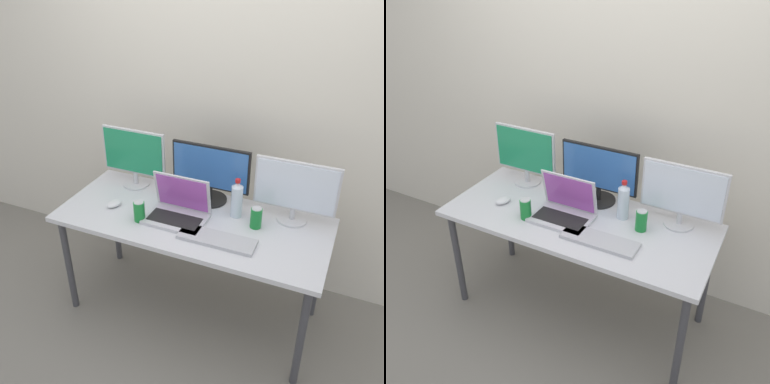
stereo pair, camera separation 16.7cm
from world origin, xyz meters
TOP-DOWN VIEW (x-y plane):
  - ground_plane at (0.00, 0.00)m, footprint 16.00×16.00m
  - wall_back at (0.00, 0.59)m, footprint 7.00×0.08m
  - work_desk at (0.00, 0.00)m, footprint 1.61×0.68m
  - monitor_left at (-0.51, 0.23)m, footprint 0.44×0.18m
  - monitor_center at (0.02, 0.24)m, footprint 0.50×0.22m
  - monitor_right at (0.55, 0.21)m, footprint 0.48×0.18m
  - laptop_silver at (-0.08, -0.02)m, footprint 0.35×0.25m
  - keyboard_main at (0.21, -0.15)m, footprint 0.43×0.15m
  - mouse_by_keyboard at (-0.50, -0.07)m, footprint 0.10×0.12m
  - water_bottle at (0.23, 0.13)m, footprint 0.07×0.07m
  - soda_can_near_keyboard at (0.37, 0.06)m, footprint 0.07×0.07m
  - soda_can_by_laptop at (-0.27, -0.14)m, footprint 0.07×0.07m

SIDE VIEW (x-z plane):
  - ground_plane at x=0.00m, z-range 0.00..0.00m
  - work_desk at x=0.00m, z-range 0.30..1.04m
  - keyboard_main at x=0.21m, z-range 0.74..0.76m
  - mouse_by_keyboard at x=-0.50m, z-range 0.74..0.77m
  - laptop_silver at x=-0.08m, z-range 0.67..0.93m
  - soda_can_near_keyboard at x=0.37m, z-range 0.74..0.87m
  - soda_can_by_laptop at x=-0.27m, z-range 0.74..0.87m
  - water_bottle at x=0.23m, z-range 0.73..0.98m
  - monitor_center at x=0.02m, z-range 0.75..1.13m
  - monitor_right at x=0.55m, z-range 0.76..1.14m
  - monitor_left at x=-0.51m, z-range 0.76..1.15m
  - wall_back at x=0.00m, z-range 0.00..2.60m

